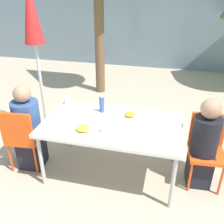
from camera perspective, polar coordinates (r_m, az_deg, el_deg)
The scene contains 13 objects.
ground_plane at distance 3.37m, azimuth 0.00°, elevation -13.45°, with size 24.00×24.00×0.00m, color tan.
building_facade at distance 7.30m, azimuth 9.69°, elevation 21.59°, with size 10.00×0.20×3.00m.
dining_table at distance 2.96m, azimuth 0.00°, elevation -3.42°, with size 1.63×0.94×0.73m.
chair_left at distance 3.32m, azimuth -19.82°, elevation -5.03°, with size 0.44×0.44×0.87m.
person_left at distance 3.34m, azimuth -18.54°, elevation -3.94°, with size 0.33×0.33×1.15m.
chair_right at distance 3.16m, azimuth 20.80°, elevation -6.95°, with size 0.43×0.43×0.87m.
person_right at distance 3.07m, azimuth 20.21°, elevation -7.19°, with size 0.30×0.30×1.13m.
closed_umbrella at distance 3.72m, azimuth -17.59°, elevation 17.93°, with size 0.36×0.36×2.28m.
plate_0 at distance 3.06m, azimuth 4.06°, elevation -0.83°, with size 0.23×0.23×0.06m.
plate_1 at distance 2.79m, azimuth -6.65°, elevation -3.94°, with size 0.28×0.28×0.07m.
bottle at distance 3.15m, azimuth -2.36°, elevation 1.81°, with size 0.06×0.06×0.23m.
drinking_cup at distance 3.44m, azimuth -10.27°, elevation 2.58°, with size 0.07×0.07×0.10m.
salad_bowl at distance 2.77m, azimuth -0.99°, elevation -3.90°, with size 0.16×0.16×0.06m.
Camera 1 is at (0.61, -2.47, 2.21)m, focal length 40.00 mm.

